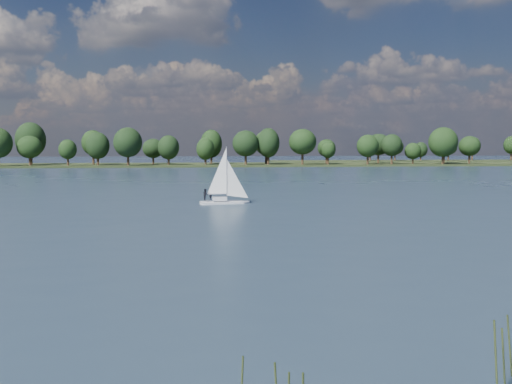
% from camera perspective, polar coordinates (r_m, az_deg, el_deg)
% --- Properties ---
extents(ground, '(700.00, 700.00, 0.00)m').
position_cam_1_polar(ground, '(122.76, -9.91, 0.90)').
color(ground, '#233342').
rests_on(ground, ground).
extents(far_shore, '(660.00, 40.00, 1.50)m').
position_cam_1_polar(far_shore, '(234.58, -8.63, 2.61)').
color(far_shore, black).
rests_on(far_shore, ground).
extents(far_shore_back, '(220.00, 30.00, 1.40)m').
position_cam_1_polar(far_shore_back, '(321.81, 21.46, 2.85)').
color(far_shore_back, black).
rests_on(far_shore_back, ground).
extents(sailboat, '(6.32, 2.69, 8.06)m').
position_cam_1_polar(sailboat, '(76.19, -3.41, 0.48)').
color(sailboat, silver).
rests_on(sailboat, ground).
extents(treeline, '(562.37, 74.44, 18.19)m').
position_cam_1_polar(treeline, '(231.62, -11.67, 4.53)').
color(treeline, black).
rests_on(treeline, ground).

